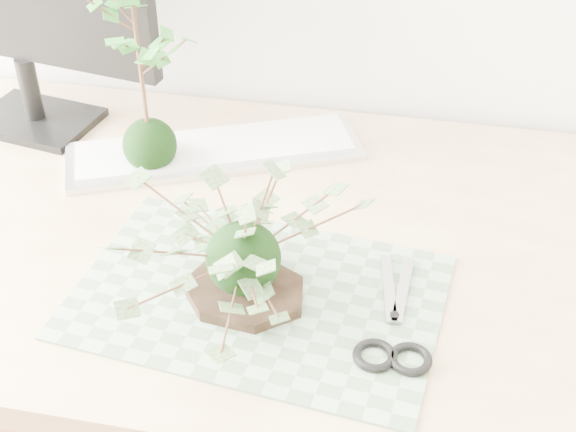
% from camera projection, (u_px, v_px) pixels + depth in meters
% --- Properties ---
extents(desk, '(1.60, 0.70, 0.74)m').
position_uv_depth(desk, '(237.00, 276.00, 1.15)').
color(desk, tan).
rests_on(desk, ground_plane).
extents(cutting_mat, '(0.47, 0.34, 0.00)m').
position_uv_depth(cutting_mat, '(258.00, 296.00, 0.98)').
color(cutting_mat, '#52704F').
rests_on(cutting_mat, desk).
extents(stone_dish, '(0.18, 0.18, 0.01)m').
position_uv_depth(stone_dish, '(245.00, 291.00, 0.98)').
color(stone_dish, black).
rests_on(stone_dish, cutting_mat).
extents(ivy_kokedama, '(0.33, 0.33, 0.18)m').
position_uv_depth(ivy_kokedama, '(242.00, 230.00, 0.92)').
color(ivy_kokedama, black).
rests_on(ivy_kokedama, stone_dish).
extents(maple_kokedama, '(0.20, 0.20, 0.34)m').
position_uv_depth(maple_kokedama, '(135.00, 20.00, 1.08)').
color(maple_kokedama, black).
rests_on(maple_kokedama, desk).
extents(keyboard, '(0.47, 0.30, 0.02)m').
position_uv_depth(keyboard, '(215.00, 150.00, 1.24)').
color(keyboard, silver).
rests_on(keyboard, desk).
extents(scissors, '(0.09, 0.20, 0.01)m').
position_uv_depth(scissors, '(392.00, 340.00, 0.91)').
color(scissors, gray).
rests_on(scissors, cutting_mat).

